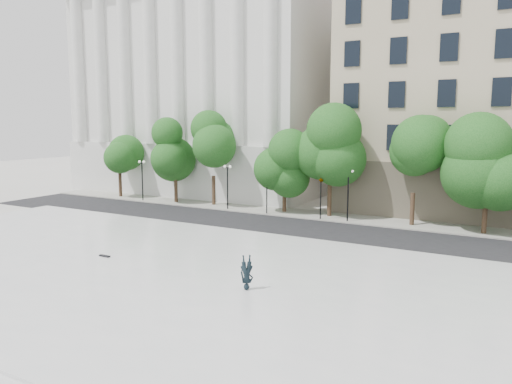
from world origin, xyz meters
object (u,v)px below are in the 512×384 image
at_px(traffic_light_west, 267,175).
at_px(traffic_light_east, 321,177).
at_px(person_lying, 247,285).
at_px(skateboard, 105,256).

relative_size(traffic_light_west, traffic_light_east, 0.97).
height_order(traffic_light_west, traffic_light_east, traffic_light_east).
distance_m(person_lying, skateboard, 10.46).
height_order(traffic_light_west, person_lying, traffic_light_west).
xyz_separation_m(traffic_light_west, person_lying, (9.41, -19.59, -2.94)).
bearing_deg(skateboard, person_lying, -3.69).
relative_size(traffic_light_east, skateboard, 5.45).
relative_size(traffic_light_east, person_lying, 2.51).
height_order(traffic_light_east, person_lying, traffic_light_east).
height_order(traffic_light_east, skateboard, traffic_light_east).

